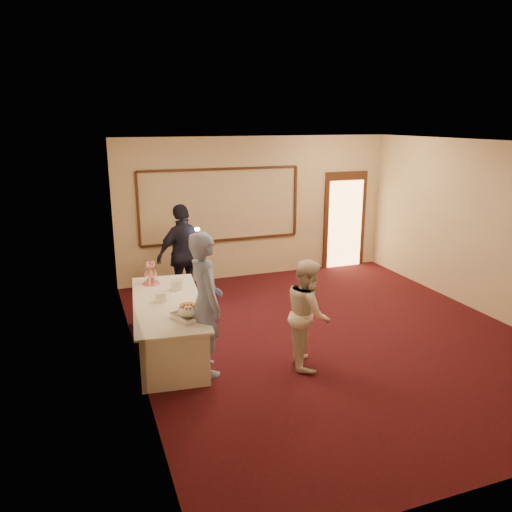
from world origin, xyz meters
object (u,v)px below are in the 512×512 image
(buffet_table, at_px, (169,326))
(cupcake_stand, at_px, (151,275))
(plate_stack_a, at_px, (161,297))
(tart, at_px, (188,306))
(man, at_px, (206,303))
(pavlova_tray, at_px, (188,313))
(plate_stack_b, at_px, (177,285))
(woman, at_px, (308,313))
(guest, at_px, (184,255))

(buffet_table, relative_size, cupcake_stand, 6.45)
(plate_stack_a, height_order, tart, plate_stack_a)
(man, bearing_deg, buffet_table, 21.69)
(buffet_table, distance_m, pavlova_tray, 0.89)
(buffet_table, bearing_deg, plate_stack_b, 62.82)
(pavlova_tray, bearing_deg, tart, 79.28)
(buffet_table, bearing_deg, cupcake_stand, 96.64)
(buffet_table, height_order, pavlova_tray, pavlova_tray)
(buffet_table, bearing_deg, woman, -32.19)
(buffet_table, bearing_deg, man, -65.20)
(tart, bearing_deg, woman, -25.38)
(tart, distance_m, guest, 2.30)
(buffet_table, relative_size, man, 1.34)
(guest, bearing_deg, woman, 88.61)
(plate_stack_b, xyz_separation_m, guest, (0.41, 1.44, 0.09))
(man, bearing_deg, plate_stack_a, 25.65)
(plate_stack_b, distance_m, tart, 0.82)
(buffet_table, height_order, plate_stack_b, plate_stack_b)
(buffet_table, bearing_deg, guest, 71.26)
(pavlova_tray, bearing_deg, plate_stack_a, 106.51)
(buffet_table, xyz_separation_m, pavlova_tray, (0.15, -0.75, 0.45))
(pavlova_tray, height_order, woman, woman)
(plate_stack_b, bearing_deg, pavlova_tray, -93.95)
(woman, height_order, guest, guest)
(man, relative_size, woman, 1.29)
(cupcake_stand, distance_m, plate_stack_b, 0.55)
(pavlova_tray, bearing_deg, guest, 79.37)
(pavlova_tray, distance_m, plate_stack_a, 0.80)
(buffet_table, bearing_deg, pavlova_tray, -78.94)
(plate_stack_b, bearing_deg, buffet_table, -117.18)
(cupcake_stand, bearing_deg, guest, 53.63)
(cupcake_stand, distance_m, woman, 2.70)
(guest, bearing_deg, man, 62.76)
(pavlova_tray, relative_size, plate_stack_b, 2.67)
(pavlova_tray, relative_size, woman, 0.33)
(buffet_table, distance_m, plate_stack_b, 0.68)
(plate_stack_a, distance_m, tart, 0.50)
(man, distance_m, woman, 1.41)
(woman, bearing_deg, man, 94.22)
(plate_stack_b, height_order, man, man)
(buffet_table, height_order, guest, guest)
(man, distance_m, guest, 2.71)
(buffet_table, height_order, tart, tart)
(plate_stack_b, bearing_deg, woman, -45.60)
(man, bearing_deg, woman, -105.02)
(plate_stack_a, xyz_separation_m, man, (0.45, -0.83, 0.13))
(plate_stack_a, relative_size, woman, 0.11)
(cupcake_stand, bearing_deg, buffet_table, -83.36)
(pavlova_tray, bearing_deg, buffet_table, 101.06)
(woman, bearing_deg, plate_stack_b, 60.53)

